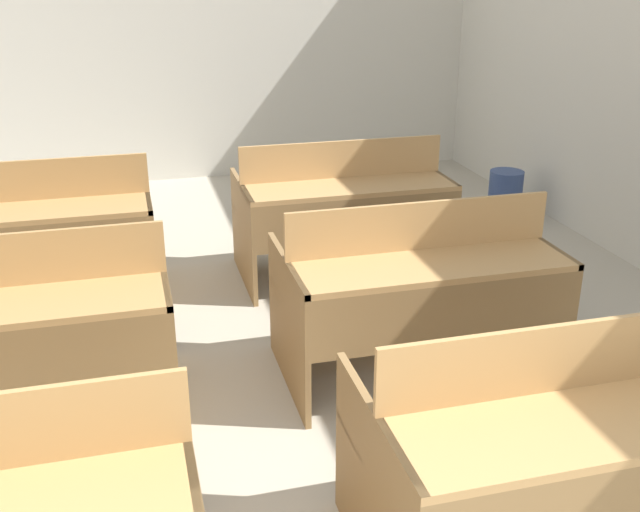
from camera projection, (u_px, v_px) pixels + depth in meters
The scene contains 7 objects.
wall_back at pixel (130, 5), 6.56m from camera, with size 6.44×0.06×3.17m.
bench_front_right at pixel (563, 442), 2.50m from camera, with size 1.33×0.80×0.90m.
bench_second_left at pixel (16, 329), 3.26m from camera, with size 1.33×0.80×0.90m.
bench_second_right at pixel (419, 288), 3.67m from camera, with size 1.33×0.80×0.90m.
bench_third_left at pixel (38, 233), 4.40m from camera, with size 1.33×0.80×0.90m.
bench_third_right at pixel (343, 207), 4.85m from camera, with size 1.33×0.80×0.90m.
wastepaper_bin at pixel (505, 193), 6.14m from camera, with size 0.28×0.28×0.36m.
Camera 1 is at (-0.15, -0.67, 1.98)m, focal length 42.00 mm.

